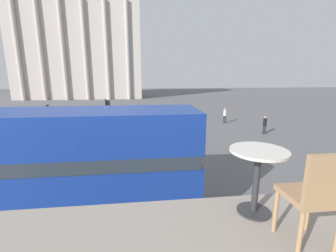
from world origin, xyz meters
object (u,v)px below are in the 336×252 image
object	(u,v)px
plaza_building_left	(80,44)
pedestrian_blue	(63,124)
pedestrian_olive	(141,125)
pedestrian_black	(265,124)
pedestrian_white	(225,115)
double_decker_bus	(56,161)
cafe_dining_table	(257,167)
traffic_light_mid	(108,115)
traffic_light_near	(52,129)
cafe_chair_0	(315,194)

from	to	relation	value
plaza_building_left	pedestrian_blue	size ratio (longest dim) A/B	17.00
pedestrian_olive	plaza_building_left	bearing A→B (deg)	144.16
pedestrian_black	pedestrian_olive	size ratio (longest dim) A/B	0.95
pedestrian_white	pedestrian_blue	distance (m)	16.75
pedestrian_black	pedestrian_olive	distance (m)	11.29
pedestrian_black	pedestrian_white	size ratio (longest dim) A/B	0.98
double_decker_bus	cafe_dining_table	size ratio (longest dim) A/B	13.88
traffic_light_mid	pedestrian_olive	size ratio (longest dim) A/B	2.02
double_decker_bus	pedestrian_white	world-z (taller)	double_decker_bus
cafe_dining_table	pedestrian_black	distance (m)	19.82
plaza_building_left	traffic_light_near	size ratio (longest dim) A/B	7.77
cafe_chair_0	traffic_light_mid	xyz separation A→B (m)	(-4.01, 15.63, -1.90)
plaza_building_left	pedestrian_blue	xyz separation A→B (m)	(7.22, -38.27, -11.77)
cafe_chair_0	pedestrian_white	world-z (taller)	cafe_chair_0
cafe_chair_0	traffic_light_mid	distance (m)	16.25
cafe_chair_0	cafe_dining_table	bearing A→B (deg)	110.74
pedestrian_white	traffic_light_mid	bearing A→B (deg)	163.18
traffic_light_near	pedestrian_blue	bearing A→B (deg)	105.18
plaza_building_left	cafe_chair_0	bearing A→B (deg)	-74.71
traffic_light_near	pedestrian_blue	xyz separation A→B (m)	(-2.38, 8.78, -1.47)
traffic_light_mid	pedestrian_black	distance (m)	13.93
plaza_building_left	pedestrian_white	size ratio (longest dim) A/B	17.26
pedestrian_olive	pedestrian_blue	bearing A→B (deg)	-157.64
traffic_light_near	pedestrian_black	world-z (taller)	traffic_light_near
plaza_building_left	pedestrian_olive	size ratio (longest dim) A/B	16.74
double_decker_bus	plaza_building_left	world-z (taller)	plaza_building_left
plaza_building_left	pedestrian_olive	world-z (taller)	plaza_building_left
traffic_light_mid	pedestrian_olive	distance (m)	3.55
traffic_light_mid	pedestrian_blue	bearing A→B (deg)	140.78
cafe_dining_table	cafe_chair_0	bearing A→B (deg)	-69.47
traffic_light_near	pedestrian_black	xyz separation A→B (m)	(15.89, 6.83, -1.51)
double_decker_bus	plaza_building_left	xyz separation A→B (m)	(-11.25, 51.24, 10.49)
pedestrian_olive	traffic_light_near	bearing A→B (deg)	-87.91
pedestrian_white	pedestrian_blue	xyz separation A→B (m)	(-16.43, -3.25, 0.02)
pedestrian_olive	pedestrian_blue	world-z (taller)	pedestrian_olive
cafe_chair_0	pedestrian_black	xyz separation A→B (m)	(9.74, 17.38, -3.27)
double_decker_bus	cafe_dining_table	world-z (taller)	cafe_dining_table
pedestrian_white	pedestrian_blue	world-z (taller)	pedestrian_blue
traffic_light_near	pedestrian_blue	distance (m)	9.21
pedestrian_black	pedestrian_olive	bearing A→B (deg)	-166.30
double_decker_bus	cafe_dining_table	bearing A→B (deg)	-48.14
plaza_building_left	pedestrian_black	distance (m)	49.06
traffic_light_mid	pedestrian_white	xyz separation A→B (m)	(11.91, 6.94, -1.35)
cafe_chair_0	traffic_light_mid	size ratio (longest dim) A/B	0.26
traffic_light_mid	pedestrian_blue	xyz separation A→B (m)	(-4.52, 3.69, -1.33)
pedestrian_black	cafe_chair_0	bearing A→B (deg)	-103.32
double_decker_bus	traffic_light_near	distance (m)	4.51
pedestrian_white	pedestrian_olive	world-z (taller)	pedestrian_olive
plaza_building_left	double_decker_bus	bearing A→B (deg)	-77.61
cafe_chair_0	pedestrian_white	distance (m)	24.14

